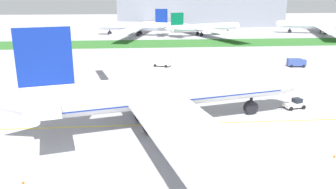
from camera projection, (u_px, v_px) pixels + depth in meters
The scene contains 14 objects.
ground_plane at pixel (155, 131), 61.87m from camera, with size 600.00×600.00×0.00m, color #9E9EA3.
apron_taxi_line at pixel (155, 125), 64.86m from camera, with size 280.00×0.36×0.01m, color yellow.
grass_median_strip at pixel (145, 44), 160.51m from camera, with size 320.00×24.00×0.10m, color #2D6628.
airliner_foreground at pixel (161, 93), 62.89m from camera, with size 56.52×91.10×18.52m.
pushback_tug at pixel (295, 104), 73.53m from camera, with size 6.37×3.41×2.12m.
traffic_cone_near_nose at pixel (335, 155), 52.32m from camera, with size 0.36×0.36×0.58m.
traffic_cone_port_wing at pixel (23, 182), 45.24m from camera, with size 0.36×0.36×0.58m.
service_truck_baggage_loader at pixel (296, 62), 112.48m from camera, with size 5.98×2.92×2.70m.
service_truck_fuel_bowser at pixel (38, 84), 86.06m from camera, with size 5.88×3.32×3.14m.
service_truck_catering_van at pixel (162, 62), 113.01m from camera, with size 5.95×4.13×3.06m.
parked_airliner_far_centre at pixel (135, 26), 187.62m from camera, with size 42.83×68.99×14.11m.
parked_airliner_far_right at pixel (203, 28), 186.99m from camera, with size 43.92×73.15×12.51m.
parked_airliner_far_outer at pixel (321, 25), 194.48m from camera, with size 46.11×75.69×13.88m.
terminal_building at pixel (201, 13), 232.26m from camera, with size 108.93×20.00×18.00m, color gray.
Camera 1 is at (-2.38, -57.32, 24.16)m, focal length 37.45 mm.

